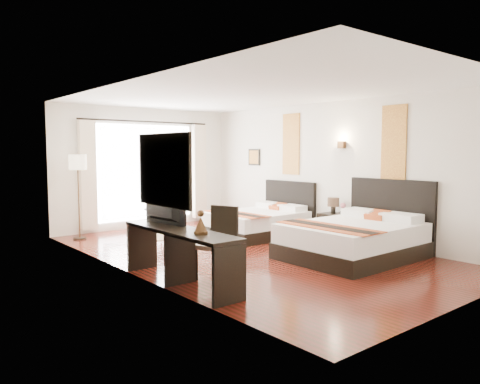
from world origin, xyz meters
TOP-DOWN VIEW (x-y plane):
  - floor at (0.00, 0.00)m, footprint 4.50×7.50m
  - ceiling at (0.00, 0.00)m, footprint 4.50×7.50m
  - wall_headboard at (2.25, 0.00)m, footprint 0.01×7.50m
  - wall_desk at (-2.25, 0.00)m, footprint 0.01×7.50m
  - wall_window at (0.00, 3.75)m, footprint 4.50×0.01m
  - wall_entry at (0.00, -3.75)m, footprint 4.50×0.01m
  - window_glass at (0.00, 3.73)m, footprint 2.40×0.02m
  - sheer_curtain at (0.00, 3.67)m, footprint 2.30×0.02m
  - drape_left at (-1.45, 3.63)m, footprint 0.35×0.14m
  - drape_right at (1.45, 3.63)m, footprint 0.35×0.14m
  - art_panel_near at (2.23, -1.42)m, footprint 0.03×0.50m
  - art_panel_far at (2.23, 1.16)m, footprint 0.03×0.50m
  - wall_sconce at (2.19, -0.28)m, footprint 0.10×0.14m
  - mirror_frame at (-2.22, -0.90)m, footprint 0.04×1.25m
  - mirror_glass at (-2.19, -0.90)m, footprint 0.01×1.12m
  - bed_near at (1.17, -1.42)m, footprint 2.28×1.78m
  - bed_far at (1.30, 1.16)m, footprint 2.01×1.56m
  - nightstand at (2.03, -0.28)m, footprint 0.47×0.58m
  - table_lamp at (2.04, -0.22)m, footprint 0.23×0.23m
  - vase at (2.03, -0.47)m, footprint 0.13×0.13m
  - console_desk at (-1.99, -0.90)m, footprint 0.50×2.20m
  - television at (-1.97, -0.35)m, footprint 0.22×0.90m
  - bronze_figurine at (-1.99, -1.40)m, footprint 0.22×0.22m
  - desk_chair at (-1.43, -0.99)m, footprint 0.60×0.60m
  - floor_lamp at (-1.83, 3.19)m, footprint 0.35×0.35m
  - side_table at (-0.27, 2.85)m, footprint 0.48×0.48m
  - fruit_bowl at (-0.23, 2.88)m, footprint 0.25×0.25m
  - window_chair at (0.15, 3.10)m, footprint 0.55×0.55m
  - jute_rug at (-0.02, 2.28)m, footprint 1.36×1.03m

SIDE VIEW (x-z plane):
  - floor at x=0.00m, z-range -0.01..0.00m
  - jute_rug at x=-0.02m, z-range 0.00..0.01m
  - nightstand at x=2.03m, z-range 0.00..0.55m
  - side_table at x=-0.27m, z-range 0.00..0.56m
  - bed_far at x=1.30m, z-range -0.27..0.86m
  - desk_chair at x=-1.43m, z-range -0.20..0.82m
  - window_chair at x=0.15m, z-range -0.20..0.84m
  - bed_near at x=1.17m, z-range -0.31..0.98m
  - console_desk at x=-1.99m, z-range 0.00..0.76m
  - vase at x=2.03m, z-range 0.50..0.62m
  - fruit_bowl at x=-0.23m, z-range 0.56..0.61m
  - table_lamp at x=2.04m, z-range 0.57..0.93m
  - bronze_figurine at x=-1.99m, z-range 0.75..1.02m
  - television at x=-1.97m, z-range 0.75..1.27m
  - drape_left at x=-1.45m, z-range 0.10..2.46m
  - drape_right at x=1.45m, z-range 0.10..2.46m
  - sheer_curtain at x=0.00m, z-range 0.25..2.35m
  - window_glass at x=0.00m, z-range 0.20..2.40m
  - wall_headboard at x=2.25m, z-range 0.00..2.80m
  - wall_desk at x=-2.25m, z-range 0.00..2.80m
  - wall_window at x=0.00m, z-range 0.00..2.80m
  - wall_entry at x=0.00m, z-range 0.00..2.80m
  - floor_lamp at x=-1.83m, z-range 0.60..2.33m
  - mirror_frame at x=-2.22m, z-range 1.08..2.02m
  - mirror_glass at x=-2.19m, z-range 1.14..1.96m
  - wall_sconce at x=2.19m, z-range 1.85..1.99m
  - art_panel_near at x=2.23m, z-range 1.27..2.62m
  - art_panel_far at x=2.23m, z-range 1.27..2.62m
  - ceiling at x=0.00m, z-range 2.78..2.80m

